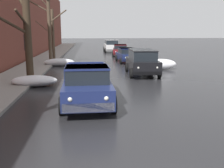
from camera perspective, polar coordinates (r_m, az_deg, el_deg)
name	(u,v)px	position (r m, az deg, el deg)	size (l,w,h in m)	color
left_sidewalk_slab	(31,68)	(22.62, -17.23, 3.31)	(3.01, 80.00, 0.15)	gray
brick_townhouse_facade	(1,10)	(22.98, -23.00, 14.68)	(0.63, 80.00, 9.46)	brown
snow_bank_near_corner_left	(33,81)	(15.70, -16.81, 0.67)	(2.61, 1.33, 0.62)	white
snow_bank_near_corner_right	(160,64)	(21.71, 10.39, 4.24)	(2.70, 1.05, 0.87)	white
snow_bank_along_right_kerb	(59,62)	(24.04, -11.51, 4.66)	(2.76, 1.01, 0.67)	white
bare_tree_second_along_sidewalk	(26,29)	(16.33, -18.29, 11.33)	(1.68, 3.08, 6.30)	#382B1E
bare_tree_mid_block	(49,25)	(24.64, -13.65, 12.36)	(3.81, 2.11, 7.08)	#4C3D2D
bare_tree_far_down_block	(53,35)	(26.85, -12.83, 10.39)	(2.07, 2.92, 5.17)	#4C3D2D
pickup_truck_darkblue_approaching_near_lane	(87,85)	(11.23, -5.47, -0.15)	(2.28, 4.93, 1.76)	navy
suv_black_parked_kerbside_close	(142,61)	(18.90, 6.59, 4.99)	(2.18, 4.44, 1.82)	black
sedan_darkblue_parked_kerbside_mid	(127,55)	(26.19, 3.27, 6.38)	(2.08, 4.15, 1.42)	navy
sedan_maroon_parked_far_down_block	(120,50)	(32.69, 1.80, 7.46)	(2.23, 4.14, 1.42)	maroon
suv_white_queued_behind_truck	(111,45)	(38.44, -0.15, 8.45)	(2.19, 4.30, 1.82)	silver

